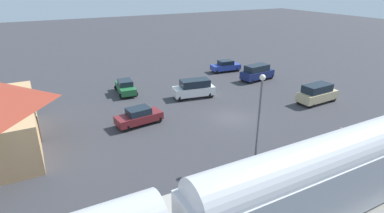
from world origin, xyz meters
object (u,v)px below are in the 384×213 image
Objects in this scene: sedan_maroon at (139,116)px; suv_navy at (257,72)px; pedestrian_waiting_far at (340,136)px; light_pole_near_platform at (260,107)px; suv_white at (194,88)px; sedan_blue at (226,66)px; suv_tan at (317,93)px; pedestrian_on_platform at (353,132)px; sedan_green at (125,87)px.

suv_navy is at bearing -72.55° from sedan_maroon.
suv_navy is at bearing -18.83° from pedestrian_waiting_far.
light_pole_near_platform reaches higher than sedan_maroon.
sedan_maroon is at bearing 116.54° from suv_white.
suv_tan is (-15.92, -1.96, 0.27)m from sedan_blue.
suv_tan is at bearing -125.00° from suv_white.
pedestrian_on_platform is 0.34× the size of suv_tan.
light_pole_near_platform reaches higher than sedan_blue.
pedestrian_waiting_far is at bearing 168.67° from sedan_blue.
pedestrian_waiting_far is 0.37× the size of sedan_blue.
suv_navy is 21.36m from light_pole_near_platform.
sedan_blue is at bearing 7.04° from suv_tan.
suv_white reaches higher than pedestrian_waiting_far.
sedan_maroon is at bearing 46.87° from pedestrian_waiting_far.
sedan_blue is 16.04m from suv_tan.
suv_white reaches higher than pedestrian_on_platform.
sedan_maroon is 0.91× the size of suv_white.
pedestrian_on_platform is 19.27m from sedan_maroon.
sedan_green is 0.67× the size of light_pole_near_platform.
suv_navy is 11.30m from suv_white.
suv_tan is at bearing -65.64° from light_pole_near_platform.
pedestrian_on_platform is at bearing 147.84° from suv_tan.
sedan_green is at bearing 54.32° from suv_tan.
light_pole_near_platform is (-14.43, 2.19, 3.28)m from suv_white.
suv_navy reaches higher than sedan_blue.
suv_tan is at bearing -125.68° from sedan_green.
suv_white is (16.67, 6.31, -0.13)m from pedestrian_on_platform.
suv_navy reaches higher than pedestrian_on_platform.
sedan_maroon is (12.48, 14.68, -0.40)m from pedestrian_on_platform.
suv_tan is at bearing -101.24° from sedan_maroon.
light_pole_near_platform is (-6.27, 13.84, 3.28)m from suv_tan.
sedan_green is (21.73, 11.77, -0.40)m from pedestrian_waiting_far.
pedestrian_on_platform is 0.33× the size of suv_white.
sedan_green is 18.36m from suv_navy.
sedan_maroon and sedan_green have the same top height.
suv_tan is at bearing -32.16° from pedestrian_on_platform.
light_pole_near_platform is (2.11, 7.01, 3.15)m from pedestrian_waiting_far.
suv_tan is 22.90m from sedan_green.
suv_tan and suv_navy have the same top height.
sedan_blue is at bearing -28.16° from light_pole_near_platform.
suv_navy is 0.73× the size of light_pole_near_platform.
pedestrian_waiting_far is 7.97m from light_pole_near_platform.
sedan_maroon is 1.01× the size of sedan_green.
sedan_blue is 0.91× the size of suv_white.
sedan_green is (13.36, 18.60, -0.27)m from suv_tan.
suv_navy is at bearing -100.19° from sedan_green.
sedan_blue is 16.83m from sedan_green.
suv_navy is at bearing -39.11° from light_pole_near_platform.
sedan_maroon is 9.48m from sedan_green.
pedestrian_on_platform is 9.33m from light_pole_near_platform.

